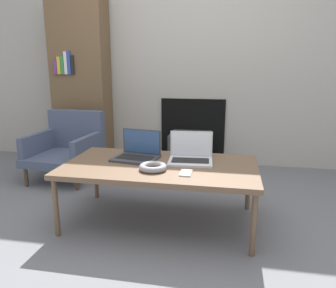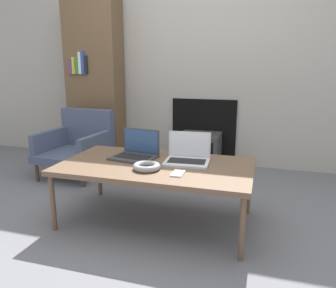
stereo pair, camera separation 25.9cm
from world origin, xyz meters
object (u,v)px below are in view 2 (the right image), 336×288
Objects in this scene: armchair at (79,143)px; headphones at (147,166)px; laptop_left at (136,152)px; phone at (178,173)px; laptop_right at (188,156)px; tv at (200,151)px.

headphones is at bearing -36.75° from armchair.
phone is at bearing -26.24° from laptop_left.
laptop_right is 0.29m from phone.
tv is (-0.15, 1.51, -0.25)m from phone.
laptop_right reaches higher than phone.
laptop_right is 1.78× the size of headphones.
laptop_left is 1.19m from armchair.
headphones is (-0.22, -0.26, -0.02)m from laptop_right.
laptop_left reaches higher than phone.
phone is at bearing -93.28° from laptop_right.
armchair reaches higher than laptop_right.
laptop_left is 1.05× the size of laptop_right.
armchair is at bearing 151.87° from laptop_left.
headphones is at bearing -92.79° from tv.
headphones is 0.23m from phone.
laptop_left is 2.68× the size of phone.
headphones is at bearing -134.93° from laptop_right.
armchair is (-1.19, -0.51, 0.13)m from tv.
phone is 1.54m from tv.
armchair is (-1.35, 1.00, -0.12)m from phone.
phone reaches higher than tv.
laptop_right is at bearing -23.83° from armchair.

